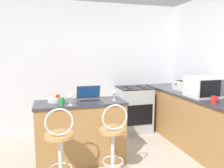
{
  "coord_description": "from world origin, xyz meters",
  "views": [
    {
      "loc": [
        -0.78,
        -2.14,
        1.61
      ],
      "look_at": [
        0.37,
        1.83,
        1.01
      ],
      "focal_mm": 35.0,
      "sensor_mm": 36.0,
      "label": 1
    }
  ],
  "objects_px": {
    "microwave": "(204,87)",
    "wine_glass_short": "(114,93)",
    "wine_glass_tall": "(70,96)",
    "bar_stool_near": "(60,150)",
    "mug_green": "(61,101)",
    "laptop": "(89,97)",
    "fruit_bowl": "(56,99)",
    "mug_red": "(214,100)",
    "toaster": "(181,85)",
    "bar_stool_far": "(113,144)",
    "stove_range": "(134,109)"
  },
  "relations": [
    {
      "from": "fruit_bowl",
      "to": "wine_glass_tall",
      "type": "distance_m",
      "value": 0.34
    },
    {
      "from": "stove_range",
      "to": "mug_red",
      "type": "bearing_deg",
      "value": -71.83
    },
    {
      "from": "laptop",
      "to": "wine_glass_tall",
      "type": "relative_size",
      "value": 2.15
    },
    {
      "from": "laptop",
      "to": "toaster",
      "type": "distance_m",
      "value": 1.85
    },
    {
      "from": "bar_stool_far",
      "to": "microwave",
      "type": "relative_size",
      "value": 1.9
    },
    {
      "from": "mug_red",
      "to": "toaster",
      "type": "bearing_deg",
      "value": 80.75
    },
    {
      "from": "stove_range",
      "to": "fruit_bowl",
      "type": "bearing_deg",
      "value": -149.65
    },
    {
      "from": "mug_green",
      "to": "wine_glass_short",
      "type": "xyz_separation_m",
      "value": [
        0.76,
        0.09,
        0.06
      ]
    },
    {
      "from": "wine_glass_short",
      "to": "stove_range",
      "type": "bearing_deg",
      "value": 54.9
    },
    {
      "from": "microwave",
      "to": "wine_glass_short",
      "type": "height_order",
      "value": "microwave"
    },
    {
      "from": "bar_stool_near",
      "to": "mug_red",
      "type": "height_order",
      "value": "mug_red"
    },
    {
      "from": "fruit_bowl",
      "to": "mug_red",
      "type": "height_order",
      "value": "fruit_bowl"
    },
    {
      "from": "bar_stool_near",
      "to": "fruit_bowl",
      "type": "relative_size",
      "value": 4.64
    },
    {
      "from": "bar_stool_far",
      "to": "wine_glass_short",
      "type": "relative_size",
      "value": 6.28
    },
    {
      "from": "bar_stool_far",
      "to": "fruit_bowl",
      "type": "height_order",
      "value": "fruit_bowl"
    },
    {
      "from": "bar_stool_far",
      "to": "laptop",
      "type": "xyz_separation_m",
      "value": [
        -0.19,
        0.59,
        0.5
      ]
    },
    {
      "from": "fruit_bowl",
      "to": "wine_glass_tall",
      "type": "relative_size",
      "value": 1.3
    },
    {
      "from": "wine_glass_short",
      "to": "mug_red",
      "type": "distance_m",
      "value": 1.4
    },
    {
      "from": "mug_red",
      "to": "wine_glass_tall",
      "type": "height_order",
      "value": "wine_glass_tall"
    },
    {
      "from": "mug_red",
      "to": "wine_glass_short",
      "type": "bearing_deg",
      "value": 155.8
    },
    {
      "from": "toaster",
      "to": "wine_glass_short",
      "type": "bearing_deg",
      "value": -161.2
    },
    {
      "from": "toaster",
      "to": "mug_red",
      "type": "relative_size",
      "value": 2.97
    },
    {
      "from": "bar_stool_near",
      "to": "microwave",
      "type": "height_order",
      "value": "microwave"
    },
    {
      "from": "bar_stool_far",
      "to": "mug_green",
      "type": "xyz_separation_m",
      "value": [
        -0.6,
        0.42,
        0.5
      ]
    },
    {
      "from": "toaster",
      "to": "stove_range",
      "type": "distance_m",
      "value": 1.06
    },
    {
      "from": "microwave",
      "to": "stove_range",
      "type": "bearing_deg",
      "value": 121.37
    },
    {
      "from": "laptop",
      "to": "toaster",
      "type": "xyz_separation_m",
      "value": [
        1.81,
        0.42,
        0.03
      ]
    },
    {
      "from": "laptop",
      "to": "microwave",
      "type": "bearing_deg",
      "value": -6.56
    },
    {
      "from": "toaster",
      "to": "fruit_bowl",
      "type": "height_order",
      "value": "toaster"
    },
    {
      "from": "bar_stool_near",
      "to": "toaster",
      "type": "xyz_separation_m",
      "value": [
        2.27,
        1.01,
        0.53
      ]
    },
    {
      "from": "mug_red",
      "to": "fruit_bowl",
      "type": "bearing_deg",
      "value": 161.32
    },
    {
      "from": "wine_glass_tall",
      "to": "bar_stool_near",
      "type": "bearing_deg",
      "value": -114.79
    },
    {
      "from": "toaster",
      "to": "wine_glass_tall",
      "type": "bearing_deg",
      "value": -163.05
    },
    {
      "from": "fruit_bowl",
      "to": "mug_red",
      "type": "bearing_deg",
      "value": -18.68
    },
    {
      "from": "toaster",
      "to": "stove_range",
      "type": "bearing_deg",
      "value": 141.57
    },
    {
      "from": "bar_stool_near",
      "to": "bar_stool_far",
      "type": "height_order",
      "value": "same"
    },
    {
      "from": "microwave",
      "to": "mug_green",
      "type": "height_order",
      "value": "microwave"
    },
    {
      "from": "bar_stool_far",
      "to": "microwave",
      "type": "bearing_deg",
      "value": 13.13
    },
    {
      "from": "wine_glass_short",
      "to": "laptop",
      "type": "bearing_deg",
      "value": 167.44
    },
    {
      "from": "wine_glass_short",
      "to": "mug_green",
      "type": "bearing_deg",
      "value": -173.51
    },
    {
      "from": "laptop",
      "to": "mug_red",
      "type": "distance_m",
      "value": 1.76
    },
    {
      "from": "bar_stool_near",
      "to": "toaster",
      "type": "bearing_deg",
      "value": 23.87
    },
    {
      "from": "stove_range",
      "to": "wine_glass_tall",
      "type": "bearing_deg",
      "value": -139.17
    },
    {
      "from": "bar_stool_near",
      "to": "wine_glass_tall",
      "type": "distance_m",
      "value": 0.7
    },
    {
      "from": "fruit_bowl",
      "to": "wine_glass_short",
      "type": "height_order",
      "value": "wine_glass_short"
    },
    {
      "from": "laptop",
      "to": "bar_stool_near",
      "type": "bearing_deg",
      "value": -128.26
    },
    {
      "from": "laptop",
      "to": "wine_glass_tall",
      "type": "xyz_separation_m",
      "value": [
        -0.3,
        -0.23,
        0.07
      ]
    },
    {
      "from": "laptop",
      "to": "wine_glass_short",
      "type": "height_order",
      "value": "laptop"
    },
    {
      "from": "wine_glass_short",
      "to": "wine_glass_tall",
      "type": "xyz_separation_m",
      "value": [
        -0.65,
        -0.15,
        0.01
      ]
    },
    {
      "from": "wine_glass_short",
      "to": "mug_red",
      "type": "xyz_separation_m",
      "value": [
        1.28,
        -0.57,
        -0.06
      ]
    }
  ]
}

